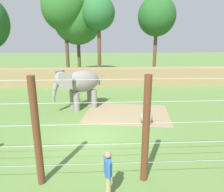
# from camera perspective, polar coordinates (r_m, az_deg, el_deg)

# --- Properties ---
(ground_plane) EXTENTS (120.00, 120.00, 0.00)m
(ground_plane) POSITION_cam_1_polar(r_m,az_deg,el_deg) (11.18, -4.95, -11.12)
(ground_plane) COLOR #5B7F3D
(dirt_patch) EXTENTS (6.19, 4.98, 0.01)m
(dirt_patch) POSITION_cam_1_polar(r_m,az_deg,el_deg) (14.41, 4.06, -4.73)
(dirt_patch) COLOR #937F5B
(dirt_patch) RESTS_ON ground
(embankment_wall) EXTENTS (36.00, 1.80, 1.80)m
(embankment_wall) POSITION_cam_1_polar(r_m,az_deg,el_deg) (22.77, -4.03, 5.27)
(embankment_wall) COLOR #997F56
(embankment_wall) RESTS_ON ground
(elephant) EXTENTS (3.47, 2.62, 2.82)m
(elephant) POSITION_cam_1_polar(r_m,az_deg,el_deg) (15.06, -8.95, 3.41)
(elephant) COLOR gray
(elephant) RESTS_ON ground
(enrichment_ball) EXTENTS (0.77, 0.77, 0.77)m
(enrichment_ball) POSITION_cam_1_polar(r_m,az_deg,el_deg) (12.81, 9.27, -5.78)
(enrichment_ball) COLOR gray
(enrichment_ball) RESTS_ON ground
(cable_fence) EXTENTS (12.63, 0.25, 3.90)m
(cable_fence) POSITION_cam_1_polar(r_m,az_deg,el_deg) (7.23, -5.83, -9.61)
(cable_fence) COLOR brown
(cable_fence) RESTS_ON ground
(zookeeper) EXTENTS (0.26, 0.58, 1.67)m
(zookeeper) POSITION_cam_1_polar(r_m,az_deg,el_deg) (7.04, -1.08, -20.08)
(zookeeper) COLOR tan
(zookeeper) RESTS_ON ground
(tree_far_left) EXTENTS (6.31, 6.31, 10.63)m
(tree_far_left) POSITION_cam_1_polar(r_m,az_deg,el_deg) (29.14, -9.37, 20.05)
(tree_far_left) COLOR brown
(tree_far_left) RESTS_ON ground
(tree_left_of_centre) EXTENTS (4.66, 4.66, 9.95)m
(tree_left_of_centre) POSITION_cam_1_polar(r_m,az_deg,el_deg) (28.29, 12.07, 20.37)
(tree_left_of_centre) COLOR brown
(tree_left_of_centre) RESTS_ON ground
(tree_right_of_centre) EXTENTS (3.77, 3.77, 9.68)m
(tree_right_of_centre) POSITION_cam_1_polar(r_m,az_deg,el_deg) (26.19, -3.64, 21.37)
(tree_right_of_centre) COLOR brown
(tree_right_of_centre) RESTS_ON ground
(tree_far_right) EXTENTS (5.60, 5.60, 11.45)m
(tree_far_right) POSITION_cam_1_polar(r_m,az_deg,el_deg) (28.22, -12.74, 22.44)
(tree_far_right) COLOR brown
(tree_far_right) RESTS_ON ground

